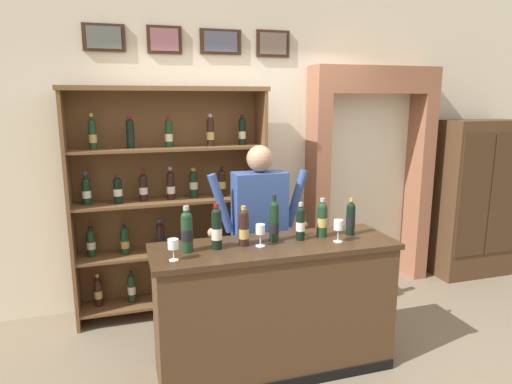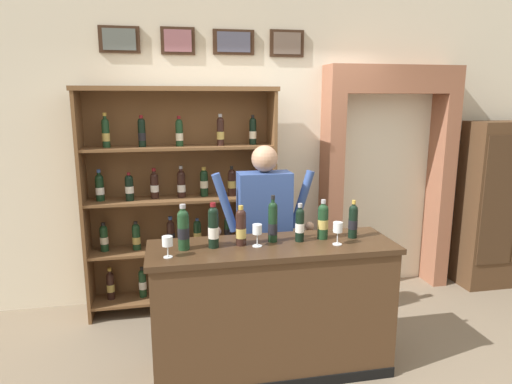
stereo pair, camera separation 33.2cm
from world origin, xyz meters
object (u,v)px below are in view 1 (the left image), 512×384
Objects in this scene: wine_glass_center at (260,231)px; wine_glass_spare at (338,226)px; tasting_bottle_riserva at (300,223)px; tasting_bottle_bianco at (274,221)px; tasting_bottle_vin_santo at (351,218)px; tasting_bottle_rosso at (217,228)px; shopkeeper at (260,220)px; tasting_bottle_prosecco at (187,230)px; tasting_bottle_brunello at (244,227)px; wine_shelf at (171,199)px; side_cabinet at (476,199)px; wine_glass_left at (173,245)px; tasting_counter at (274,308)px; tasting_bottle_chianti at (322,219)px.

wine_glass_spare is (0.57, -0.07, 0.01)m from wine_glass_center.
wine_glass_spare is (0.24, -0.13, -0.01)m from tasting_bottle_riserva.
tasting_bottle_bianco is 1.20× the size of tasting_bottle_vin_santo.
tasting_bottle_rosso is 0.63m from tasting_bottle_riserva.
shopkeeper reaches higher than tasting_bottle_prosecco.
tasting_bottle_bianco reaches higher than tasting_bottle_brunello.
wine_shelf is 1.18m from tasting_bottle_prosecco.
wine_shelf is 7.47× the size of tasting_bottle_riserva.
tasting_bottle_vin_santo is (1.05, 0.02, -0.02)m from tasting_bottle_rosso.
side_cabinet is 3.24m from tasting_bottle_brunello.
wine_shelf is 1.33m from wine_glass_left.
tasting_counter is at bearing -170.01° from tasting_bottle_riserva.
shopkeeper is at bearing 105.77° from tasting_bottle_riserva.
tasting_bottle_rosso is at bearing 0.61° from tasting_bottle_prosecco.
tasting_bottle_prosecco is 2.23× the size of wine_glass_left.
shopkeeper is 0.61m from wine_glass_center.
wine_glass_spare is (0.45, -0.09, 0.62)m from tasting_counter.
tasting_bottle_chianti is at bearing 174.67° from tasting_bottle_vin_santo.
wine_glass_center is (-0.51, -0.08, -0.03)m from tasting_bottle_chianti.
tasting_bottle_brunello is 2.00× the size of wine_glass_left.
side_cabinet reaches higher than tasting_bottle_brunello.
shopkeeper is 0.77m from tasting_bottle_vin_santo.
tasting_bottle_prosecco is 0.93× the size of tasting_bottle_bianco.
shopkeeper reaches higher than tasting_bottle_rosso.
wine_shelf reaches higher than wine_glass_left.
tasting_bottle_prosecco is at bearing -91.29° from wine_shelf.
tasting_bottle_brunello is (-0.22, 0.04, 0.63)m from tasting_counter.
tasting_counter is 0.89m from tasting_bottle_vin_santo.
shopkeeper is at bearing -43.92° from wine_shelf.
tasting_bottle_prosecco reaches higher than tasting_bottle_chianti.
shopkeeper is at bearing 120.98° from wine_glass_spare.
shopkeeper is at bearing 72.96° from wine_glass_center.
side_cabinet reaches higher than tasting_bottle_vin_santo.
wine_glass_spare is (1.08, -0.11, -0.03)m from tasting_bottle_prosecco.
tasting_bottle_vin_santo reaches higher than tasting_bottle_riserva.
wine_glass_center is (0.30, -0.04, -0.04)m from tasting_bottle_rosso.
tasting_bottle_rosso is (-3.24, -1.10, 0.25)m from side_cabinet.
tasting_counter is at bearing -2.77° from tasting_bottle_rosso.
tasting_bottle_prosecco is 0.64m from tasting_bottle_bianco.
wine_glass_center is (0.48, -1.22, -0.00)m from wine_shelf.
tasting_bottle_bianco is 0.38m from tasting_bottle_chianti.
side_cabinet reaches higher than tasting_bottle_chianti.
wine_shelf reaches higher than tasting_bottle_chianti.
wine_glass_center is at bearing -3.98° from tasting_bottle_prosecco.
wine_glass_center is at bearing -147.54° from tasting_bottle_bianco.
tasting_bottle_bianco is at bearing 160.40° from wine_glass_spare.
tasting_counter is 5.14× the size of tasting_bottle_bianco.
wine_shelf is at bearing 124.86° from tasting_bottle_riserva.
tasting_bottle_prosecco reaches higher than wine_glass_center.
wine_glass_left is 0.87× the size of wine_glass_spare.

